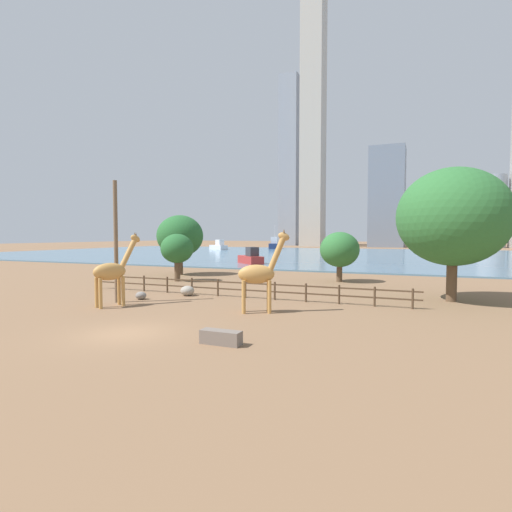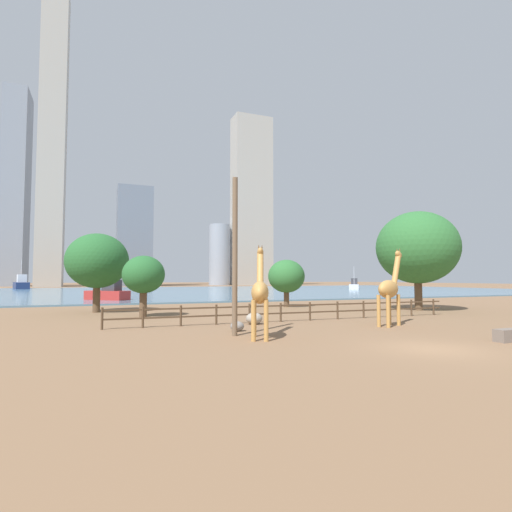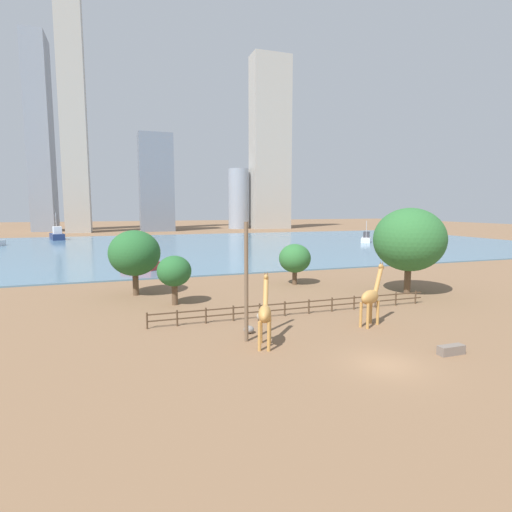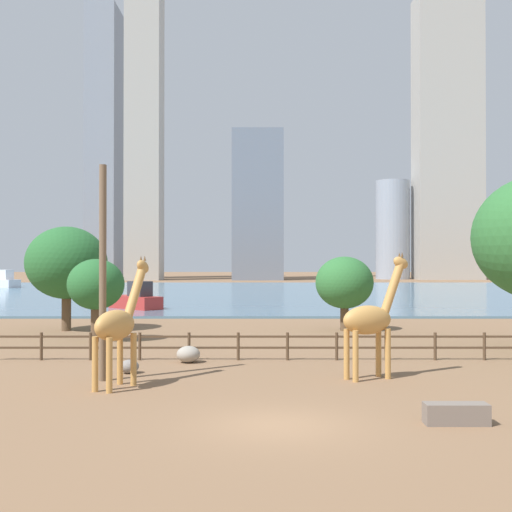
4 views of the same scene
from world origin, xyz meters
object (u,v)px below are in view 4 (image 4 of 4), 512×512
(utility_pole, at_px, (102,273))
(boulder_by_pole, at_px, (128,366))
(giraffe_tall, at_px, (370,319))
(feeding_trough, at_px, (455,414))
(boat_ferry, at_px, (96,278))
(tree_center_broad, at_px, (344,283))
(tree_left_large, at_px, (66,263))
(boat_sailboat, at_px, (2,281))
(tree_left_small, at_px, (95,285))
(boulder_near_fence, at_px, (187,354))
(giraffe_companion, at_px, (117,325))
(boat_barge, at_px, (135,299))

(utility_pole, bearing_deg, boulder_by_pole, 66.81)
(giraffe_tall, distance_m, feeding_trough, 7.49)
(boat_ferry, bearing_deg, tree_center_broad, -170.27)
(boulder_by_pole, relative_size, tree_center_broad, 0.16)
(tree_left_large, bearing_deg, utility_pole, -69.50)
(giraffe_tall, height_order, tree_center_broad, giraffe_tall)
(tree_center_broad, xyz_separation_m, boat_sailboat, (-49.98, 68.31, -1.97))
(tree_left_large, bearing_deg, tree_left_small, -59.15)
(boulder_by_pole, height_order, feeding_trough, feeding_trough)
(tree_center_broad, distance_m, tree_left_small, 16.30)
(boulder_near_fence, bearing_deg, tree_center_broad, 56.46)
(giraffe_companion, height_order, boat_ferry, boat_ferry)
(utility_pole, relative_size, boat_ferry, 0.91)
(feeding_trough, bearing_deg, boat_ferry, 108.88)
(tree_center_broad, xyz_separation_m, boat_barge, (-17.26, 17.59, -2.12))
(utility_pole, xyz_separation_m, boulder_near_fence, (2.86, 4.48, -3.82))
(giraffe_tall, xyz_separation_m, tree_left_small, (-13.86, 11.97, 0.92))
(feeding_trough, bearing_deg, boat_barge, 111.85)
(tree_left_large, height_order, boat_sailboat, tree_left_large)
(tree_center_broad, bearing_deg, feeding_trough, -90.60)
(giraffe_tall, xyz_separation_m, boulder_by_pole, (-9.79, 1.23, -2.06))
(boulder_near_fence, relative_size, boat_barge, 0.19)
(tree_left_large, height_order, boat_ferry, boat_ferry)
(boulder_by_pole, height_order, boat_barge, boat_barge)
(giraffe_companion, xyz_separation_m, feeding_trough, (10.75, -5.34, -2.01))
(giraffe_tall, bearing_deg, boulder_near_fence, 126.39)
(tree_left_large, relative_size, boat_ferry, 0.76)
(boat_ferry, bearing_deg, utility_pole, 179.70)
(boulder_near_fence, bearing_deg, utility_pole, -122.53)
(tree_left_large, distance_m, tree_left_small, 6.76)
(feeding_trough, distance_m, tree_center_broad, 24.97)
(boat_ferry, bearing_deg, boulder_by_pole, -179.69)
(utility_pole, height_order, boat_ferry, utility_pole)
(utility_pole, relative_size, tree_center_broad, 1.69)
(tree_left_large, bearing_deg, giraffe_companion, -68.51)
(feeding_trough, height_order, boat_ferry, boat_ferry)
(tree_left_large, bearing_deg, boat_ferry, 102.58)
(boat_barge, bearing_deg, boulder_by_pole, 144.71)
(boat_sailboat, xyz_separation_m, boat_barge, (32.72, -50.71, -0.16))
(boat_ferry, relative_size, boat_sailboat, 1.27)
(tree_left_small, bearing_deg, feeding_trough, -51.83)
(boat_barge, bearing_deg, tree_center_broad, 179.05)
(tree_left_large, bearing_deg, boulder_by_pole, -65.52)
(boat_sailboat, height_order, boat_barge, boat_sailboat)
(boat_sailboat, bearing_deg, boat_ferry, -97.76)
(boat_barge, bearing_deg, boat_ferry, -28.50)
(boulder_near_fence, bearing_deg, boat_ferry, 106.22)
(tree_center_broad, distance_m, boat_sailboat, 84.67)
(giraffe_tall, bearing_deg, utility_pole, 156.68)
(boulder_near_fence, distance_m, feeding_trough, 14.20)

